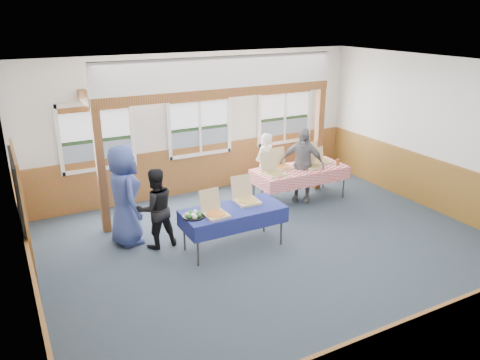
% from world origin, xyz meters
% --- Properties ---
extents(floor, '(8.00, 8.00, 0.00)m').
position_xyz_m(floor, '(0.00, 0.00, 0.00)').
color(floor, '#26333E').
rests_on(floor, ground).
extents(ceiling, '(8.00, 8.00, 0.00)m').
position_xyz_m(ceiling, '(0.00, 0.00, 3.20)').
color(ceiling, white).
rests_on(ceiling, wall_back).
extents(wall_back, '(8.00, 0.00, 8.00)m').
position_xyz_m(wall_back, '(0.00, 3.50, 1.60)').
color(wall_back, silver).
rests_on(wall_back, floor).
extents(wall_front, '(8.00, 0.00, 8.00)m').
position_xyz_m(wall_front, '(0.00, -3.50, 1.60)').
color(wall_front, silver).
rests_on(wall_front, floor).
extents(wall_left, '(0.00, 8.00, 8.00)m').
position_xyz_m(wall_left, '(-4.00, 0.00, 1.60)').
color(wall_left, silver).
rests_on(wall_left, floor).
extents(wall_right, '(0.00, 8.00, 8.00)m').
position_xyz_m(wall_right, '(4.00, 0.00, 1.60)').
color(wall_right, silver).
rests_on(wall_right, floor).
extents(wainscot_back, '(7.98, 0.05, 1.10)m').
position_xyz_m(wainscot_back, '(0.00, 3.48, 0.55)').
color(wainscot_back, brown).
rests_on(wainscot_back, floor).
extents(wainscot_front, '(7.98, 0.05, 1.10)m').
position_xyz_m(wainscot_front, '(0.00, -3.48, 0.55)').
color(wainscot_front, brown).
rests_on(wainscot_front, floor).
extents(wainscot_left, '(0.05, 6.98, 1.10)m').
position_xyz_m(wainscot_left, '(-3.98, 0.00, 0.55)').
color(wainscot_left, brown).
rests_on(wainscot_left, floor).
extents(wainscot_right, '(0.05, 6.98, 1.10)m').
position_xyz_m(wainscot_right, '(3.98, 0.00, 0.55)').
color(wainscot_right, brown).
rests_on(wainscot_right, floor).
extents(cased_opening, '(0.06, 1.30, 2.10)m').
position_xyz_m(cased_opening, '(-3.96, 0.90, 1.05)').
color(cased_opening, '#333333').
rests_on(cased_opening, wall_left).
extents(window_left, '(1.56, 0.10, 1.46)m').
position_xyz_m(window_left, '(-2.30, 3.46, 1.68)').
color(window_left, white).
rests_on(window_left, wall_back).
extents(window_mid, '(1.56, 0.10, 1.46)m').
position_xyz_m(window_mid, '(0.00, 3.46, 1.68)').
color(window_mid, white).
rests_on(window_mid, wall_back).
extents(window_right, '(1.56, 0.10, 1.46)m').
position_xyz_m(window_right, '(2.30, 3.46, 1.68)').
color(window_right, white).
rests_on(window_right, wall_back).
extents(post_left, '(0.15, 0.15, 2.40)m').
position_xyz_m(post_left, '(-2.50, 2.30, 1.20)').
color(post_left, brown).
rests_on(post_left, floor).
extents(post_right, '(0.15, 0.15, 2.40)m').
position_xyz_m(post_right, '(2.50, 2.30, 1.20)').
color(post_right, brown).
rests_on(post_right, floor).
extents(cross_beam, '(5.15, 0.18, 0.18)m').
position_xyz_m(cross_beam, '(0.00, 2.30, 2.49)').
color(cross_beam, brown).
rests_on(cross_beam, post_left).
extents(table_left, '(1.97, 1.33, 0.76)m').
position_xyz_m(table_left, '(-0.63, 0.55, 0.70)').
color(table_left, '#333333').
rests_on(table_left, floor).
extents(table_right, '(2.28, 1.48, 0.76)m').
position_xyz_m(table_right, '(1.71, 1.88, 0.71)').
color(table_right, '#333333').
rests_on(table_right, floor).
extents(pizza_box_a, '(0.40, 0.48, 0.41)m').
position_xyz_m(pizza_box_a, '(-1.04, 0.44, 0.82)').
color(pizza_box_a, tan).
rests_on(pizza_box_a, table_left).
extents(pizza_box_b, '(0.42, 0.51, 0.44)m').
position_xyz_m(pizza_box_b, '(-0.28, 0.71, 0.82)').
color(pizza_box_b, tan).
rests_on(pizza_box_b, table_left).
extents(pizza_box_c, '(0.41, 0.50, 0.44)m').
position_xyz_m(pizza_box_c, '(0.96, 1.78, 0.82)').
color(pizza_box_c, tan).
rests_on(pizza_box_c, table_right).
extents(pizza_box_d, '(0.39, 0.48, 0.42)m').
position_xyz_m(pizza_box_d, '(1.36, 2.07, 0.82)').
color(pizza_box_d, tan).
rests_on(pizza_box_d, table_right).
extents(pizza_box_e, '(0.40, 0.48, 0.41)m').
position_xyz_m(pizza_box_e, '(1.96, 1.80, 0.82)').
color(pizza_box_e, tan).
rests_on(pizza_box_e, table_right).
extents(pizza_box_f, '(0.42, 0.50, 0.44)m').
position_xyz_m(pizza_box_f, '(2.36, 2.02, 0.82)').
color(pizza_box_f, tan).
rests_on(pizza_box_f, table_right).
extents(veggie_tray, '(0.38, 0.38, 0.09)m').
position_xyz_m(veggie_tray, '(-1.38, 0.55, 0.79)').
color(veggie_tray, black).
rests_on(veggie_tray, table_left).
extents(drink_glass, '(0.07, 0.07, 0.15)m').
position_xyz_m(drink_glass, '(2.56, 1.63, 0.83)').
color(drink_glass, brown).
rests_on(drink_glass, table_right).
extents(woman_white, '(0.63, 0.53, 1.49)m').
position_xyz_m(woman_white, '(1.14, 2.46, 0.74)').
color(woman_white, silver).
rests_on(woman_white, floor).
extents(woman_black, '(0.74, 0.58, 1.48)m').
position_xyz_m(woman_black, '(-1.82, 1.25, 0.74)').
color(woman_black, black).
rests_on(woman_black, floor).
extents(man_blue, '(0.66, 0.95, 1.86)m').
position_xyz_m(man_blue, '(-2.26, 1.65, 0.93)').
color(man_blue, '#39488E').
rests_on(man_blue, floor).
extents(person_grey, '(1.00, 0.97, 1.67)m').
position_xyz_m(person_grey, '(1.75, 1.86, 0.84)').
color(person_grey, slate).
rests_on(person_grey, floor).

